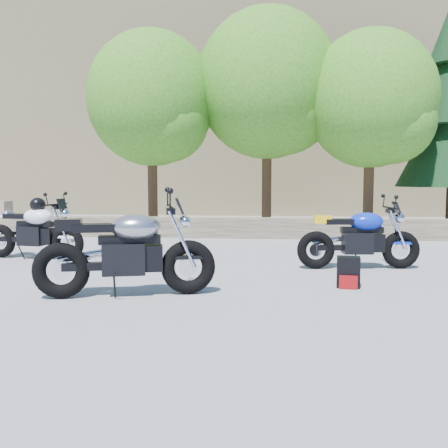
% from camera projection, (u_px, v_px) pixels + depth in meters
% --- Properties ---
extents(ground, '(90.00, 90.00, 0.00)m').
position_uv_depth(ground, '(203.00, 282.00, 7.22)').
color(ground, '#949399').
rests_on(ground, ground).
extents(stone_wall, '(22.00, 0.55, 0.50)m').
position_uv_depth(stone_wall, '(234.00, 228.00, 12.65)').
color(stone_wall, '#4D3E33').
rests_on(stone_wall, ground).
extents(hillside, '(80.00, 30.00, 15.00)m').
position_uv_depth(hillside, '(304.00, 91.00, 34.01)').
color(hillside, brown).
rests_on(hillside, ground).
extents(tree_decid_left, '(3.67, 3.67, 5.62)m').
position_uv_depth(tree_decid_left, '(155.00, 103.00, 14.20)').
color(tree_decid_left, '#382314').
rests_on(tree_decid_left, ground).
extents(tree_decid_mid, '(4.08, 4.08, 6.24)m').
position_uv_depth(tree_decid_mid, '(271.00, 89.00, 14.24)').
color(tree_decid_mid, '#382314').
rests_on(tree_decid_mid, ground).
extents(tree_decid_right, '(3.54, 3.54, 5.41)m').
position_uv_depth(tree_decid_right, '(375.00, 104.00, 13.42)').
color(tree_decid_right, '#382314').
rests_on(tree_decid_right, ground).
extents(silver_bike, '(2.25, 0.88, 1.15)m').
position_uv_depth(silver_bike, '(127.00, 253.00, 6.27)').
color(silver_bike, black).
rests_on(silver_bike, ground).
extents(white_bike, '(2.06, 0.65, 1.14)m').
position_uv_depth(white_bike, '(32.00, 229.00, 9.21)').
color(white_bike, black).
rests_on(white_bike, ground).
extents(blue_bike, '(2.04, 0.65, 1.03)m').
position_uv_depth(blue_bike, '(360.00, 239.00, 8.22)').
color(blue_bike, black).
rests_on(blue_bike, ground).
extents(backpack, '(0.34, 0.30, 0.42)m').
position_uv_depth(backpack, '(348.00, 273.00, 6.82)').
color(backpack, black).
rests_on(backpack, ground).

